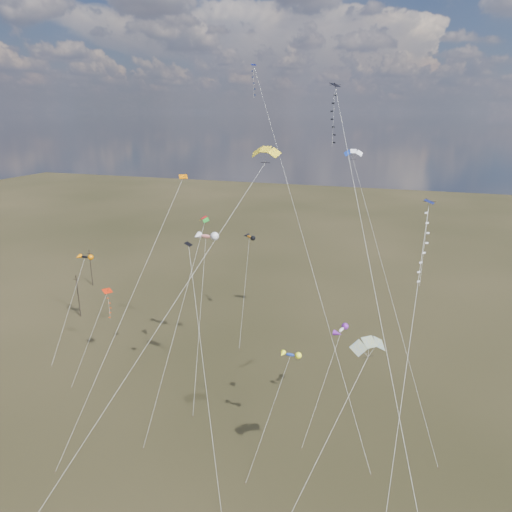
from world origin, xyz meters
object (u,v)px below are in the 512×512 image
(utility_pole_far, at_px, (91,267))
(novelty_black_orange, at_px, (84,257))
(parafoil_yellow, at_px, (264,151))
(utility_pole_near, at_px, (78,296))
(diamond_black_high, at_px, (340,146))

(utility_pole_far, relative_size, novelty_black_orange, 0.57)
(parafoil_yellow, xyz_separation_m, novelty_black_orange, (-35.74, 16.78, -18.98))
(utility_pole_near, relative_size, utility_pole_far, 1.00)
(diamond_black_high, bearing_deg, novelty_black_orange, 160.93)
(utility_pole_far, height_order, parafoil_yellow, parafoil_yellow)
(utility_pole_near, relative_size, diamond_black_high, 0.21)
(utility_pole_near, bearing_deg, parafoil_yellow, -26.95)
(utility_pole_far, bearing_deg, novelty_black_orange, -52.58)
(utility_pole_far, bearing_deg, parafoil_yellow, -35.28)
(diamond_black_high, height_order, parafoil_yellow, diamond_black_high)
(utility_pole_near, xyz_separation_m, novelty_black_orange, (6.18, -4.54, 9.30))
(novelty_black_orange, bearing_deg, utility_pole_near, 143.72)
(utility_pole_far, xyz_separation_m, parafoil_yellow, (49.92, -35.32, 28.28))
(utility_pole_near, xyz_separation_m, utility_pole_far, (-8.00, 14.00, 0.00))
(diamond_black_high, relative_size, novelty_black_orange, 2.76)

